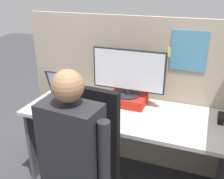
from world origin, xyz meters
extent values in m
cube|color=tan|center=(0.00, 0.68, 0.72)|extent=(2.16, 0.04, 1.43)
cube|color=#4C8EB7|center=(0.42, 0.65, 1.18)|extent=(0.29, 0.01, 0.33)
cube|color=#F4EA66|center=(0.29, 0.65, 1.16)|extent=(0.08, 0.01, 0.08)
cube|color=#B7B7B2|center=(0.00, 0.33, 0.70)|extent=(1.66, 0.65, 0.03)
cube|color=#4C4C51|center=(-0.79, 0.33, 0.34)|extent=(0.03, 0.55, 0.68)
cube|color=#4C4C51|center=(0.79, 0.33, 0.34)|extent=(0.03, 0.55, 0.68)
cube|color=red|center=(-0.03, 0.47, 0.75)|extent=(0.31, 0.24, 0.08)
cylinder|color=#232328|center=(-0.03, 0.47, 0.80)|extent=(0.20, 0.20, 0.01)
cylinder|color=#232328|center=(-0.03, 0.47, 0.83)|extent=(0.04, 0.04, 0.05)
cube|color=#232328|center=(-0.03, 0.48, 1.02)|extent=(0.61, 0.02, 0.35)
cube|color=silver|center=(-0.03, 0.46, 1.02)|extent=(0.59, 0.00, 0.33)
cube|color=#2D2D33|center=(-0.58, 0.29, 0.72)|extent=(0.36, 0.25, 0.02)
cube|color=#5B5B60|center=(-0.58, 0.31, 0.74)|extent=(0.31, 0.14, 0.00)
cube|color=#2D2D33|center=(-0.58, 0.38, 0.85)|extent=(0.36, 0.08, 0.24)
cube|color=silver|center=(-0.58, 0.37, 0.85)|extent=(0.32, 0.07, 0.21)
ellipsoid|color=silver|center=(-0.27, 0.26, 0.73)|extent=(0.06, 0.05, 0.03)
cube|color=black|center=(0.72, 0.44, 0.74)|extent=(0.04, 0.13, 0.05)
cone|color=orange|center=(-0.05, 0.11, 0.74)|extent=(0.05, 0.10, 0.05)
cylinder|color=green|center=(-0.05, 0.18, 0.74)|extent=(0.03, 0.02, 0.03)
cube|color=black|center=(-0.10, -0.15, 0.78)|extent=(0.44, 0.09, 0.62)
cube|color=#232328|center=(-0.08, -0.41, 0.84)|extent=(0.36, 0.23, 0.51)
sphere|color=#9E704C|center=(-0.08, -0.41, 1.20)|extent=(0.17, 0.17, 0.17)
cylinder|color=#232328|center=(-0.29, -0.39, 0.84)|extent=(0.07, 0.07, 0.41)
cylinder|color=#232328|center=(0.12, -0.43, 0.84)|extent=(0.07, 0.07, 0.41)
camera|label=1|loc=(0.57, -1.49, 1.70)|focal=42.00mm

